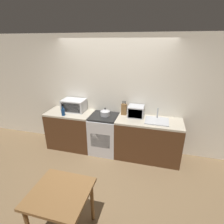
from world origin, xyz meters
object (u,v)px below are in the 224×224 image
object	(u,v)px
stove_range	(104,134)
bottle	(63,112)
kettle	(105,112)
toaster_oven	(136,111)
microwave	(74,105)
dining_table	(61,199)

from	to	relation	value
stove_range	bottle	world-z (taller)	bottle
kettle	toaster_oven	world-z (taller)	toaster_oven
stove_range	bottle	bearing A→B (deg)	-166.61
toaster_oven	bottle	bearing A→B (deg)	-167.53
microwave	kettle	bearing A→B (deg)	-6.19
microwave	bottle	bearing A→B (deg)	-109.50
stove_range	toaster_oven	xyz separation A→B (m)	(0.69, 0.14, 0.57)
dining_table	kettle	bearing A→B (deg)	90.85
microwave	bottle	size ratio (longest dim) A/B	2.49
bottle	dining_table	xyz separation A→B (m)	(0.93, -1.79, -0.37)
kettle	microwave	world-z (taller)	microwave
microwave	dining_table	xyz separation A→B (m)	(0.82, -2.11, -0.42)
kettle	microwave	distance (m)	0.80
stove_range	bottle	xyz separation A→B (m)	(-0.88, -0.21, 0.53)
bottle	dining_table	distance (m)	2.05
bottle	dining_table	world-z (taller)	bottle
stove_range	kettle	bearing A→B (deg)	43.63
bottle	toaster_oven	size ratio (longest dim) A/B	0.63
bottle	stove_range	bearing A→B (deg)	13.39
microwave	toaster_oven	size ratio (longest dim) A/B	1.57
stove_range	microwave	world-z (taller)	microwave
microwave	dining_table	bearing A→B (deg)	-68.73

